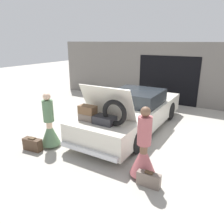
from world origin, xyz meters
TOP-DOWN VIEW (x-y plane):
  - ground_plane at (0.00, 0.00)m, footprint 40.00×40.00m
  - garage_wall_back at (0.00, 3.75)m, footprint 12.00×0.14m
  - car at (0.00, -0.01)m, footprint 1.83×5.04m
  - person_left at (-1.40, -2.38)m, footprint 0.54×0.54m
  - person_right at (1.40, -2.40)m, footprint 0.57×0.57m
  - suitcase_beside_left_person at (-1.65, -2.81)m, footprint 0.55×0.26m
  - suitcase_beside_right_person at (1.64, -2.65)m, footprint 0.49×0.16m

SIDE VIEW (x-z plane):
  - ground_plane at x=0.00m, z-range 0.00..0.00m
  - suitcase_beside_right_person at x=1.64m, z-range -0.01..0.32m
  - suitcase_beside_left_person at x=-1.65m, z-range -0.01..0.35m
  - person_left at x=-1.40m, z-range -0.22..1.33m
  - person_right at x=1.40m, z-range -0.23..1.38m
  - car at x=0.00m, z-range -0.29..1.47m
  - garage_wall_back at x=0.00m, z-range -0.01..2.79m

